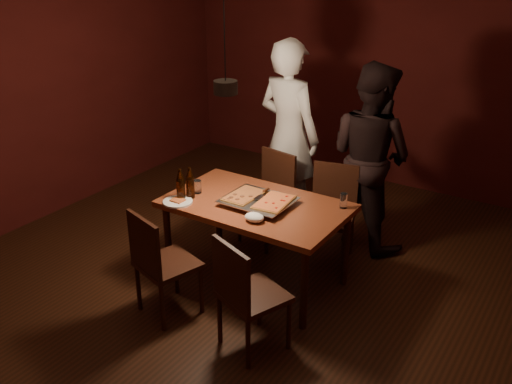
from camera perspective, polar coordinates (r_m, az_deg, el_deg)
The scene contains 19 objects.
room_shell at distance 4.39m, azimuth -2.97°, elevation 5.96°, with size 6.00×6.00×6.00m.
dining_table at distance 4.76m, azimuth 0.00°, elevation -1.91°, with size 1.50×0.90×0.75m.
chair_far_left at distance 5.54m, azimuth 1.53°, elevation 0.34°, with size 0.49×0.49×0.49m.
chair_far_right at distance 5.27m, azimuth 7.62°, elevation -1.19°, with size 0.51×0.51×0.49m.
chair_near_left at distance 4.45m, azimuth -9.81°, elevation -6.33°, with size 0.52×0.52×0.49m.
chair_near_right at distance 4.02m, azimuth -1.21°, elevation -9.48°, with size 0.54×0.54×0.49m.
pizza_tray at distance 4.69m, azimuth 0.21°, elevation -1.01°, with size 0.55×0.45×0.05m, color silver.
pizza_meat at distance 4.74m, azimuth -1.20°, elevation -0.31°, with size 0.23×0.36×0.02m, color maroon.
pizza_cheese at distance 4.62m, azimuth 1.81°, elevation -0.98°, with size 0.24×0.38×0.02m, color gold.
spatula at distance 4.69m, azimuth 0.51°, elevation -0.51°, with size 0.09×0.24×0.04m, color silver, non-canonical shape.
beer_bottle_a at distance 4.78m, azimuth -7.56°, elevation 0.75°, with size 0.07×0.07×0.27m.
beer_bottle_b at distance 4.81m, azimuth -6.61°, elevation 0.92°, with size 0.07×0.07×0.27m.
water_glass_left at distance 4.93m, azimuth -5.89°, elevation 0.53°, with size 0.07×0.07×0.11m, color silver.
water_glass_right at distance 4.68m, azimuth 8.75°, elevation -0.86°, with size 0.06×0.06×0.13m, color silver.
plate_slice at distance 4.78m, azimuth -7.84°, elevation -0.95°, with size 0.25×0.25×0.03m.
napkin at distance 4.42m, azimuth -0.17°, elevation -2.55°, with size 0.16×0.12×0.07m, color white.
diner_white at distance 5.72m, azimuth 3.28°, elevation 5.63°, with size 0.70×0.46×1.93m, color white.
diner_dark at distance 5.47m, azimuth 11.36°, elevation 3.52°, with size 0.86×0.67×1.78m, color black.
pendant_lamp at distance 4.29m, azimuth -3.07°, elevation 10.54°, with size 0.18×0.18×1.10m.
Camera 1 is at (2.46, -3.38, 2.75)m, focal length 40.00 mm.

